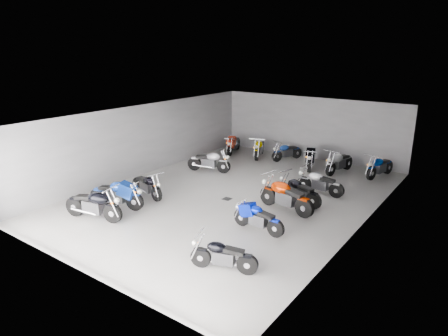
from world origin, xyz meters
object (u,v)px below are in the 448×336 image
(motorcycle_right_c, at_px, (258,218))
(motorcycle_back_f, at_px, (380,167))
(motorcycle_right_f, at_px, (319,183))
(motorcycle_right_a, at_px, (223,255))
(motorcycle_right_d, at_px, (285,196))
(motorcycle_left_c, at_px, (147,185))
(motorcycle_left_f, at_px, (209,161))
(motorcycle_right_e, at_px, (298,191))
(motorcycle_back_d, at_px, (311,157))
(motorcycle_back_c, at_px, (287,152))
(drain_grate, at_px, (227,199))
(motorcycle_back_e, at_px, (339,162))
(motorcycle_back_b, at_px, (259,148))
(motorcycle_left_a, at_px, (94,205))
(motorcycle_back_a, at_px, (233,144))
(motorcycle_left_b, at_px, (117,194))

(motorcycle_right_c, height_order, motorcycle_back_f, motorcycle_back_f)
(motorcycle_right_f, bearing_deg, motorcycle_back_f, -20.36)
(motorcycle_right_a, bearing_deg, motorcycle_right_d, -12.25)
(motorcycle_left_c, distance_m, motorcycle_left_f, 4.03)
(motorcycle_right_e, bearing_deg, motorcycle_back_d, 33.09)
(motorcycle_right_d, relative_size, motorcycle_back_c, 1.28)
(drain_grate, bearing_deg, motorcycle_back_c, 96.49)
(motorcycle_back_d, height_order, motorcycle_back_e, motorcycle_back_d)
(motorcycle_back_d, distance_m, motorcycle_back_e, 1.40)
(motorcycle_right_c, bearing_deg, motorcycle_back_f, -7.47)
(motorcycle_left_f, bearing_deg, drain_grate, 31.07)
(motorcycle_back_b, bearing_deg, drain_grate, 88.94)
(motorcycle_left_c, relative_size, motorcycle_right_a, 1.10)
(motorcycle_right_e, relative_size, motorcycle_back_d, 0.92)
(motorcycle_back_e, bearing_deg, motorcycle_back_f, -154.53)
(motorcycle_back_e, bearing_deg, drain_grate, 78.90)
(motorcycle_left_a, height_order, motorcycle_back_a, motorcycle_left_a)
(drain_grate, relative_size, motorcycle_back_f, 0.16)
(motorcycle_left_b, distance_m, motorcycle_left_f, 5.48)
(motorcycle_right_f, relative_size, motorcycle_back_f, 0.98)
(motorcycle_left_b, xyz_separation_m, motorcycle_left_c, (0.04, 1.45, -0.06))
(motorcycle_back_b, xyz_separation_m, motorcycle_back_c, (1.44, 0.37, -0.05))
(motorcycle_right_c, bearing_deg, motorcycle_back_e, 4.75)
(motorcycle_left_b, xyz_separation_m, motorcycle_right_c, (5.15, 1.37, -0.08))
(motorcycle_left_a, xyz_separation_m, motorcycle_right_c, (4.97, 2.50, -0.09))
(motorcycle_right_c, height_order, motorcycle_back_b, motorcycle_back_b)
(motorcycle_left_b, distance_m, motorcycle_right_e, 6.71)
(motorcycle_left_b, bearing_deg, motorcycle_back_c, 150.91)
(motorcycle_left_c, bearing_deg, motorcycle_back_b, -172.00)
(drain_grate, relative_size, motorcycle_right_d, 0.14)
(drain_grate, bearing_deg, motorcycle_right_e, 27.20)
(motorcycle_right_e, distance_m, motorcycle_back_c, 6.00)
(motorcycle_left_a, relative_size, motorcycle_left_f, 1.08)
(motorcycle_right_c, distance_m, motorcycle_back_e, 7.51)
(motorcycle_back_f, bearing_deg, motorcycle_left_a, 72.28)
(motorcycle_left_a, distance_m, motorcycle_back_e, 11.12)
(drain_grate, relative_size, motorcycle_left_b, 0.15)
(motorcycle_back_c, bearing_deg, motorcycle_left_c, 99.18)
(motorcycle_left_c, xyz_separation_m, motorcycle_back_f, (6.69, 7.90, 0.02))
(motorcycle_left_b, relative_size, motorcycle_left_c, 1.10)
(drain_grate, distance_m, motorcycle_left_f, 3.68)
(motorcycle_back_b, bearing_deg, motorcycle_back_d, 155.23)
(motorcycle_left_b, bearing_deg, motorcycle_back_e, 133.50)
(motorcycle_right_a, xyz_separation_m, motorcycle_back_c, (-3.63, 10.63, 0.01))
(motorcycle_back_b, height_order, motorcycle_back_f, motorcycle_back_b)
(motorcycle_left_f, height_order, motorcycle_right_e, motorcycle_left_f)
(motorcycle_left_a, relative_size, motorcycle_right_a, 1.25)
(motorcycle_right_c, height_order, motorcycle_right_d, motorcycle_right_d)
(motorcycle_left_f, distance_m, motorcycle_back_a, 3.72)
(motorcycle_left_c, bearing_deg, motorcycle_left_f, -167.39)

